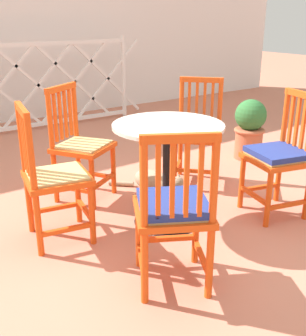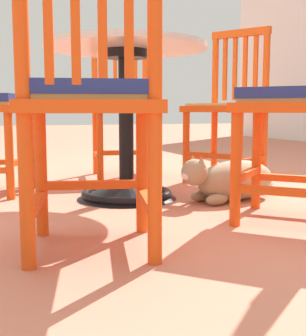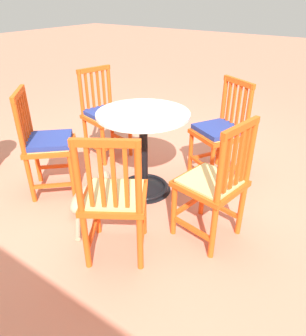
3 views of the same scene
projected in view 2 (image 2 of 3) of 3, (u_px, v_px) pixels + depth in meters
The scene contains 7 objects.
ground_plane at pixel (128, 204), 2.10m from camera, with size 24.00×24.00×0.00m, color #C6755B.
cafe_table at pixel (126, 140), 2.19m from camera, with size 0.76×0.76×0.73m.
orange_chair_at_corner at pixel (299, 104), 1.71m from camera, with size 0.57×0.57×0.91m.
orange_chair_tucked_in at pixel (229, 109), 2.73m from camera, with size 0.55×0.55×0.91m.
orange_chair_by_planter at pixel (123, 109), 2.95m from camera, with size 0.46×0.46×0.91m.
orange_chair_facing_out at pixel (91, 102), 1.34m from camera, with size 0.49×0.49×0.91m.
tabby_cat at pixel (230, 181), 2.16m from camera, with size 0.40×0.69×0.23m.
Camera 2 is at (1.96, -0.65, 0.42)m, focal length 49.11 mm.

